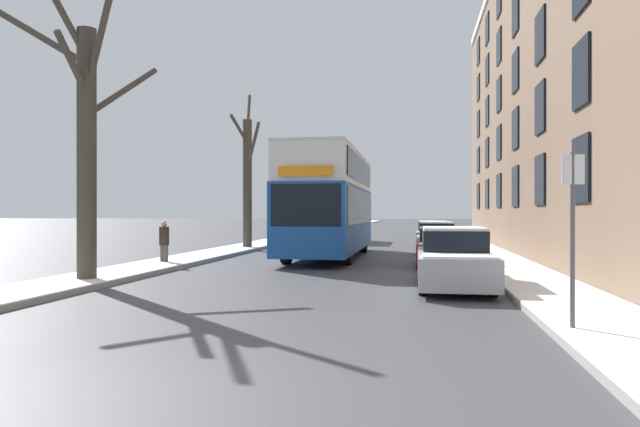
{
  "coord_description": "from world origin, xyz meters",
  "views": [
    {
      "loc": [
        2.79,
        -5.08,
        1.86
      ],
      "look_at": [
        -0.24,
        12.89,
        1.82
      ],
      "focal_mm": 32.0,
      "sensor_mm": 36.0,
      "label": 1
    }
  ],
  "objects_px": {
    "parked_car_3": "(432,234)",
    "bare_tree_left_1": "(247,178)",
    "parked_car_2": "(436,239)",
    "oncoming_van": "(344,223)",
    "double_decker_bus": "(330,199)",
    "parked_car_1": "(443,247)",
    "pedestrian_left_sidewalk": "(164,241)",
    "bare_tree_left_0": "(86,136)",
    "parked_car_0": "(454,260)",
    "street_sign_post": "(573,232)"
  },
  "relations": [
    {
      "from": "parked_car_0",
      "to": "pedestrian_left_sidewalk",
      "type": "distance_m",
      "value": 10.37
    },
    {
      "from": "parked_car_2",
      "to": "oncoming_van",
      "type": "distance_m",
      "value": 10.19
    },
    {
      "from": "bare_tree_left_1",
      "to": "pedestrian_left_sidewalk",
      "type": "bearing_deg",
      "value": -92.46
    },
    {
      "from": "double_decker_bus",
      "to": "pedestrian_left_sidewalk",
      "type": "xyz_separation_m",
      "value": [
        -5.09,
        -4.73,
        -1.57
      ]
    },
    {
      "from": "double_decker_bus",
      "to": "parked_car_1",
      "type": "height_order",
      "value": "double_decker_bus"
    },
    {
      "from": "pedestrian_left_sidewalk",
      "to": "parked_car_2",
      "type": "bearing_deg",
      "value": -118.99
    },
    {
      "from": "double_decker_bus",
      "to": "parked_car_2",
      "type": "height_order",
      "value": "double_decker_bus"
    },
    {
      "from": "bare_tree_left_0",
      "to": "parked_car_1",
      "type": "xyz_separation_m",
      "value": [
        9.33,
        6.77,
        -3.19
      ]
    },
    {
      "from": "double_decker_bus",
      "to": "parked_car_0",
      "type": "distance_m",
      "value": 10.05
    },
    {
      "from": "parked_car_0",
      "to": "parked_car_1",
      "type": "bearing_deg",
      "value": 90.0
    },
    {
      "from": "parked_car_2",
      "to": "oncoming_van",
      "type": "xyz_separation_m",
      "value": [
        -5.37,
        8.64,
        0.53
      ]
    },
    {
      "from": "parked_car_0",
      "to": "double_decker_bus",
      "type": "bearing_deg",
      "value": 116.52
    },
    {
      "from": "parked_car_0",
      "to": "street_sign_post",
      "type": "relative_size",
      "value": 1.67
    },
    {
      "from": "bare_tree_left_1",
      "to": "parked_car_0",
      "type": "xyz_separation_m",
      "value": [
        9.14,
        -12.77,
        -2.86
      ]
    },
    {
      "from": "bare_tree_left_1",
      "to": "double_decker_bus",
      "type": "bearing_deg",
      "value": -39.63
    },
    {
      "from": "bare_tree_left_1",
      "to": "parked_car_3",
      "type": "height_order",
      "value": "bare_tree_left_1"
    },
    {
      "from": "parked_car_1",
      "to": "parked_car_0",
      "type": "bearing_deg",
      "value": -90.0
    },
    {
      "from": "parked_car_2",
      "to": "parked_car_0",
      "type": "bearing_deg",
      "value": -90.0
    },
    {
      "from": "bare_tree_left_0",
      "to": "double_decker_bus",
      "type": "bearing_deg",
      "value": 63.28
    },
    {
      "from": "oncoming_van",
      "to": "parked_car_2",
      "type": "bearing_deg",
      "value": -58.12
    },
    {
      "from": "parked_car_3",
      "to": "street_sign_post",
      "type": "height_order",
      "value": "street_sign_post"
    },
    {
      "from": "parked_car_0",
      "to": "parked_car_1",
      "type": "relative_size",
      "value": 1.1
    },
    {
      "from": "parked_car_1",
      "to": "parked_car_3",
      "type": "bearing_deg",
      "value": 90.0
    },
    {
      "from": "parked_car_3",
      "to": "bare_tree_left_1",
      "type": "bearing_deg",
      "value": -146.78
    },
    {
      "from": "bare_tree_left_0",
      "to": "parked_car_2",
      "type": "distance_m",
      "value": 16.43
    },
    {
      "from": "bare_tree_left_0",
      "to": "street_sign_post",
      "type": "bearing_deg",
      "value": -23.3
    },
    {
      "from": "parked_car_1",
      "to": "parked_car_2",
      "type": "distance_m",
      "value": 6.38
    },
    {
      "from": "parked_car_2",
      "to": "oncoming_van",
      "type": "relative_size",
      "value": 0.86
    },
    {
      "from": "bare_tree_left_1",
      "to": "double_decker_bus",
      "type": "relative_size",
      "value": 0.76
    },
    {
      "from": "parked_car_1",
      "to": "parked_car_2",
      "type": "xyz_separation_m",
      "value": [
        0.0,
        6.38,
        0.02
      ]
    },
    {
      "from": "parked_car_3",
      "to": "bare_tree_left_0",
      "type": "bearing_deg",
      "value": -115.4
    },
    {
      "from": "parked_car_3",
      "to": "street_sign_post",
      "type": "relative_size",
      "value": 1.61
    },
    {
      "from": "bare_tree_left_1",
      "to": "parked_car_3",
      "type": "xyz_separation_m",
      "value": [
        9.14,
        5.99,
        -2.91
      ]
    },
    {
      "from": "bare_tree_left_0",
      "to": "oncoming_van",
      "type": "bearing_deg",
      "value": 79.71
    },
    {
      "from": "pedestrian_left_sidewalk",
      "to": "oncoming_van",
      "type": "bearing_deg",
      "value": -83.37
    },
    {
      "from": "parked_car_0",
      "to": "bare_tree_left_0",
      "type": "bearing_deg",
      "value": -174.56
    },
    {
      "from": "parked_car_1",
      "to": "pedestrian_left_sidewalk",
      "type": "relative_size",
      "value": 2.66
    },
    {
      "from": "double_decker_bus",
      "to": "parked_car_2",
      "type": "bearing_deg",
      "value": 37.56
    },
    {
      "from": "bare_tree_left_0",
      "to": "pedestrian_left_sidewalk",
      "type": "distance_m",
      "value": 5.83
    },
    {
      "from": "pedestrian_left_sidewalk",
      "to": "street_sign_post",
      "type": "height_order",
      "value": "street_sign_post"
    },
    {
      "from": "parked_car_3",
      "to": "oncoming_van",
      "type": "xyz_separation_m",
      "value": [
        -5.37,
        2.15,
        0.55
      ]
    },
    {
      "from": "double_decker_bus",
      "to": "parked_car_3",
      "type": "relative_size",
      "value": 2.4
    },
    {
      "from": "parked_car_0",
      "to": "street_sign_post",
      "type": "height_order",
      "value": "street_sign_post"
    },
    {
      "from": "bare_tree_left_0",
      "to": "parked_car_1",
      "type": "bearing_deg",
      "value": 35.99
    },
    {
      "from": "bare_tree_left_0",
      "to": "double_decker_bus",
      "type": "relative_size",
      "value": 0.74
    },
    {
      "from": "bare_tree_left_0",
      "to": "parked_car_3",
      "type": "xyz_separation_m",
      "value": [
        9.33,
        19.64,
        -3.19
      ]
    },
    {
      "from": "bare_tree_left_1",
      "to": "parked_car_2",
      "type": "distance_m",
      "value": 9.6
    },
    {
      "from": "parked_car_1",
      "to": "pedestrian_left_sidewalk",
      "type": "xyz_separation_m",
      "value": [
        -9.51,
        -1.75,
        0.22
      ]
    },
    {
      "from": "double_decker_bus",
      "to": "pedestrian_left_sidewalk",
      "type": "relative_size",
      "value": 6.75
    },
    {
      "from": "bare_tree_left_0",
      "to": "street_sign_post",
      "type": "distance_m",
      "value": 11.86
    }
  ]
}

